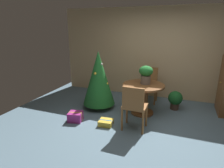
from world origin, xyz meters
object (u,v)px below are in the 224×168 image
at_px(round_dining_table, 143,94).
at_px(wooden_chair_near, 134,105).
at_px(holiday_tree, 99,78).
at_px(flower_vase, 146,73).
at_px(gift_box_gold, 106,123).
at_px(gift_box_purple, 75,117).
at_px(potted_plant, 175,99).
at_px(wooden_chair_far, 149,83).

height_order(round_dining_table, wooden_chair_near, wooden_chair_near).
bearing_deg(holiday_tree, wooden_chair_near, -35.14).
bearing_deg(round_dining_table, flower_vase, 64.51).
distance_m(round_dining_table, gift_box_gold, 1.15).
distance_m(wooden_chair_near, gift_box_purple, 1.40).
distance_m(round_dining_table, potted_plant, 0.92).
bearing_deg(wooden_chair_far, potted_plant, -24.53).
bearing_deg(wooden_chair_far, round_dining_table, -90.00).
xyz_separation_m(wooden_chair_far, gift_box_gold, (-0.61, -1.74, -0.48)).
bearing_deg(round_dining_table, potted_plant, 35.76).
height_order(flower_vase, gift_box_purple, flower_vase).
height_order(gift_box_gold, potted_plant, potted_plant).
height_order(wooden_chair_near, gift_box_gold, wooden_chair_near).
bearing_deg(potted_plant, flower_vase, -146.57).
height_order(round_dining_table, holiday_tree, holiday_tree).
xyz_separation_m(round_dining_table, potted_plant, (0.73, 0.53, -0.21)).
distance_m(flower_vase, holiday_tree, 1.19).
height_order(gift_box_gold, gift_box_purple, gift_box_purple).
bearing_deg(gift_box_purple, holiday_tree, 77.94).
xyz_separation_m(wooden_chair_near, potted_plant, (0.73, 1.39, -0.28)).
height_order(holiday_tree, gift_box_gold, holiday_tree).
bearing_deg(wooden_chair_far, gift_box_purple, -126.28).
relative_size(wooden_chair_far, gift_box_gold, 3.10).
distance_m(wooden_chair_far, potted_plant, 0.84).
bearing_deg(wooden_chair_near, holiday_tree, 144.86).
bearing_deg(gift_box_purple, wooden_chair_far, 53.72).
height_order(flower_vase, holiday_tree, holiday_tree).
bearing_deg(potted_plant, round_dining_table, -144.24).
bearing_deg(gift_box_purple, flower_vase, 36.63).
relative_size(gift_box_gold, potted_plant, 0.65).
relative_size(round_dining_table, gift_box_purple, 2.81).
bearing_deg(wooden_chair_near, wooden_chair_far, 90.00).
bearing_deg(round_dining_table, gift_box_purple, -144.54).
bearing_deg(flower_vase, potted_plant, 33.43).
relative_size(wooden_chair_near, holiday_tree, 0.64).
bearing_deg(holiday_tree, wooden_chair_far, 39.15).
height_order(wooden_chair_far, gift_box_gold, wooden_chair_far).
relative_size(flower_vase, gift_box_purple, 1.23).
xyz_separation_m(wooden_chair_far, wooden_chair_near, (-0.00, -1.72, 0.01)).
xyz_separation_m(round_dining_table, gift_box_gold, (-0.61, -0.88, -0.43)).
distance_m(round_dining_table, flower_vase, 0.51).
height_order(wooden_chair_far, wooden_chair_near, wooden_chair_far).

